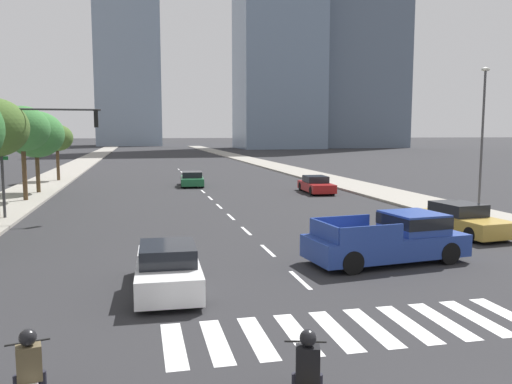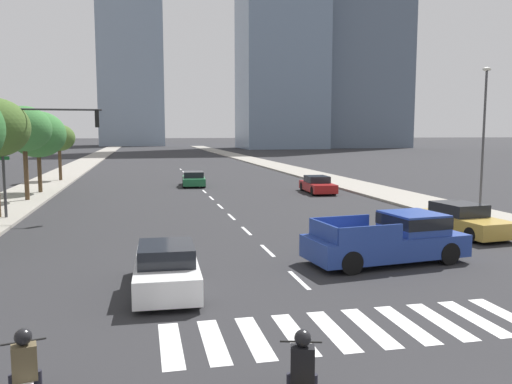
{
  "view_description": "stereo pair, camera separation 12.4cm",
  "coord_description": "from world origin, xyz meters",
  "views": [
    {
      "loc": [
        -4.67,
        -4.49,
        4.44
      ],
      "look_at": [
        0.0,
        16.0,
        2.0
      ],
      "focal_mm": 36.19,
      "sensor_mm": 36.0,
      "label": 1
    },
    {
      "loc": [
        -4.54,
        -4.52,
        4.44
      ],
      "look_at": [
        0.0,
        16.0,
        2.0
      ],
      "focal_mm": 36.19,
      "sensor_mm": 36.0,
      "label": 2
    }
  ],
  "objects": [
    {
      "name": "crosswalk_near",
      "position": [
        -0.0,
        6.0,
        0.0
      ],
      "size": [
        8.55,
        2.46,
        0.01
      ],
      "color": "silver",
      "rests_on": "ground"
    },
    {
      "name": "pickup_truck",
      "position": [
        3.78,
        11.42,
        0.81
      ],
      "size": [
        5.7,
        2.74,
        1.67
      ],
      "rotation": [
        0.0,
        0.0,
        0.12
      ],
      "color": "navy",
      "rests_on": "ground"
    },
    {
      "name": "sedan_gold_1",
      "position": [
        9.02,
        15.26,
        0.62
      ],
      "size": [
        2.29,
        4.79,
        1.36
      ],
      "rotation": [
        0.0,
        0.0,
        -1.47
      ],
      "color": "#B28E38",
      "rests_on": "ground"
    },
    {
      "name": "street_tree_fourth",
      "position": [
        -11.75,
        34.91,
        4.28
      ],
      "size": [
        3.88,
        3.88,
        5.79
      ],
      "color": "#4C3823",
      "rests_on": "sidewalk_west"
    },
    {
      "name": "office_tower_left_skyline",
      "position": [
        -7.34,
        176.16,
        41.95
      ],
      "size": [
        20.62,
        22.59,
        93.81
      ],
      "color": "#8C9EB2",
      "rests_on": "ground"
    },
    {
      "name": "street_tree_third",
      "position": [
        -11.75,
        30.52,
        4.64
      ],
      "size": [
        3.35,
        3.35,
        5.94
      ],
      "color": "#4C3823",
      "rests_on": "sidewalk_west"
    },
    {
      "name": "lane_divider_center",
      "position": [
        0.0,
        34.0,
        0.0
      ],
      "size": [
        0.14,
        50.0,
        0.01
      ],
      "color": "silver",
      "rests_on": "ground"
    },
    {
      "name": "sedan_green_2",
      "position": [
        -0.38,
        38.28,
        0.56
      ],
      "size": [
        2.14,
        4.53,
        1.21
      ],
      "rotation": [
        0.0,
        0.0,
        1.49
      ],
      "color": "#1E6038",
      "rests_on": "ground"
    },
    {
      "name": "sidewalk_west",
      "position": [
        -12.55,
        30.0,
        0.07
      ],
      "size": [
        4.0,
        260.0,
        0.15
      ],
      "primitive_type": "cube",
      "color": "gray",
      "rests_on": "ground"
    },
    {
      "name": "motorcycle_lead",
      "position": [
        -2.23,
        2.68,
        0.58
      ],
      "size": [
        0.87,
        2.04,
        1.49
      ],
      "rotation": [
        0.0,
        0.0,
        1.3
      ],
      "color": "black",
      "rests_on": "ground"
    },
    {
      "name": "traffic_signal_far",
      "position": [
        -9.52,
        23.47,
        4.19
      ],
      "size": [
        5.14,
        0.28,
        5.84
      ],
      "color": "#333335",
      "rests_on": "sidewalk_west"
    },
    {
      "name": "street_lamp_east",
      "position": [
        12.85,
        19.24,
        4.55
      ],
      "size": [
        0.5,
        0.24,
        7.6
      ],
      "color": "#3F3F42",
      "rests_on": "sidewalk_east"
    },
    {
      "name": "street_tree_fifth",
      "position": [
        -11.75,
        44.54,
        3.93
      ],
      "size": [
        2.8,
        2.8,
        5.0
      ],
      "color": "#4C3823",
      "rests_on": "sidewalk_west"
    },
    {
      "name": "sidewalk_east",
      "position": [
        12.55,
        30.0,
        0.07
      ],
      "size": [
        4.0,
        260.0,
        0.15
      ],
      "primitive_type": "cube",
      "color": "gray",
      "rests_on": "ground"
    },
    {
      "name": "sedan_red_0",
      "position": [
        8.07,
        31.42,
        0.57
      ],
      "size": [
        1.98,
        4.51,
        1.23
      ],
      "rotation": [
        0.0,
        0.0,
        -1.63
      ],
      "color": "maroon",
      "rests_on": "ground"
    },
    {
      "name": "motorcycle_third",
      "position": [
        -6.39,
        3.64,
        0.58
      ],
      "size": [
        0.79,
        2.13,
        1.49
      ],
      "rotation": [
        0.0,
        0.0,
        1.79
      ],
      "color": "black",
      "rests_on": "ground"
    },
    {
      "name": "sedan_white_3",
      "position": [
        -3.94,
        9.87,
        0.62
      ],
      "size": [
        1.87,
        4.38,
        1.35
      ],
      "rotation": [
        0.0,
        0.0,
        1.54
      ],
      "color": "silver",
      "rests_on": "ground"
    }
  ]
}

